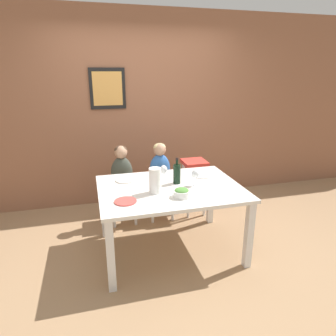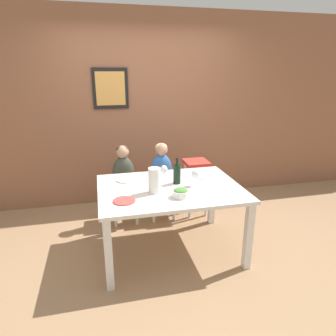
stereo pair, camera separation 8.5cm
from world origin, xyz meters
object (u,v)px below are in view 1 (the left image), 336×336
chair_far_center (160,190)px  dinner_plate_back_right (202,176)px  person_child_left (122,167)px  wine_glass_far (164,170)px  salad_bowl_large (182,193)px  dinner_plate_back_left (125,180)px  chair_far_left (123,194)px  wine_bottle (177,173)px  paper_towel_roll (155,181)px  dinner_plate_front_left (125,201)px  person_child_center (160,164)px  wine_glass_near (196,174)px  chair_right_highchair (194,174)px

chair_far_center → dinner_plate_back_right: 0.76m
person_child_left → dinner_plate_back_right: (0.85, -0.57, 0.01)m
wine_glass_far → salad_bowl_large: 0.48m
dinner_plate_back_left → chair_far_left: bearing=88.0°
wine_bottle → wine_glass_far: (-0.12, 0.11, 0.01)m
paper_towel_roll → dinner_plate_front_left: (-0.31, -0.14, -0.12)m
person_child_center → dinner_plate_back_right: 0.67m
chair_far_left → dinner_plate_back_right: dinner_plate_back_right is taller
wine_glass_far → chair_far_center: bearing=80.5°
paper_towel_roll → dinner_plate_back_right: paper_towel_roll is taller
dinner_plate_back_left → dinner_plate_back_right: 0.87m
wine_glass_near → dinner_plate_front_left: (-0.76, -0.22, -0.12)m
chair_far_center → dinner_plate_back_left: 0.80m
chair_far_center → dinner_plate_back_left: bearing=-136.1°
dinner_plate_back_right → dinner_plate_back_left: bearing=174.8°
dinner_plate_front_left → dinner_plate_back_left: size_ratio=1.00×
wine_glass_near → dinner_plate_back_right: size_ratio=0.85×
chair_far_center → salad_bowl_large: (-0.04, -1.07, 0.41)m
chair_right_highchair → dinner_plate_front_left: dinner_plate_front_left is taller
wine_glass_far → salad_bowl_large: (0.06, -0.47, -0.08)m
salad_bowl_large → dinner_plate_back_right: 0.64m
person_child_left → wine_glass_far: 0.72m
person_child_left → person_child_center: same height
wine_bottle → person_child_left: bearing=125.7°
chair_right_highchair → paper_towel_roll: paper_towel_roll is taller
chair_far_left → salad_bowl_large: salad_bowl_large is taller
chair_far_left → salad_bowl_large: size_ratio=2.89×
wine_bottle → salad_bowl_large: (-0.06, -0.36, -0.07)m
salad_bowl_large → dinner_plate_back_left: bearing=128.8°
wine_glass_far → dinner_plate_back_left: size_ratio=0.85×
person_child_center → wine_glass_near: person_child_center is taller
dinner_plate_back_right → wine_glass_far: bearing=-176.2°
paper_towel_roll → salad_bowl_large: 0.29m
person_child_left → chair_far_center: bearing=-0.1°
chair_right_highchair → person_child_center: size_ratio=1.36×
person_child_left → dinner_plate_back_left: (-0.02, -0.49, 0.01)m
chair_far_center → wine_glass_near: size_ratio=2.63×
chair_right_highchair → person_child_center: person_child_center is taller
paper_towel_roll → wine_glass_far: paper_towel_roll is taller
dinner_plate_front_left → chair_far_left: bearing=85.4°
chair_far_center → paper_towel_roll: (-0.26, -0.90, 0.49)m
paper_towel_roll → salad_bowl_large: bearing=-37.5°
person_child_center → paper_towel_roll: size_ratio=2.20×
chair_right_highchair → chair_far_center: bearing=180.0°
salad_bowl_large → wine_glass_far: bearing=97.1°
wine_glass_near → chair_far_left: bearing=129.6°
salad_bowl_large → dinner_plate_back_right: bearing=51.4°
chair_far_center → dinner_plate_front_left: bearing=-118.9°
paper_towel_roll → person_child_center: bearing=73.7°
paper_towel_roll → wine_glass_near: (0.45, 0.08, -0.00)m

